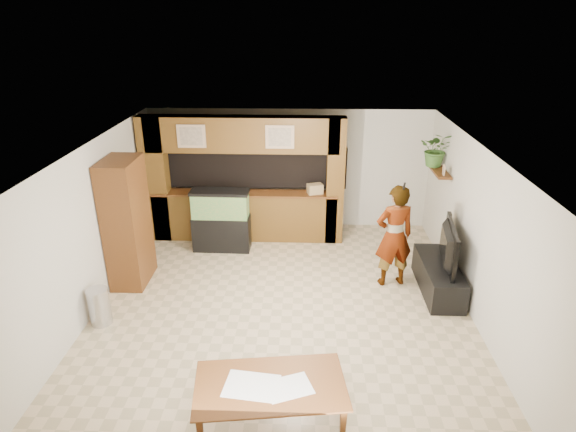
{
  "coord_description": "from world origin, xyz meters",
  "views": [
    {
      "loc": [
        0.34,
        -6.74,
        4.45
      ],
      "look_at": [
        0.07,
        0.6,
        1.32
      ],
      "focal_mm": 30.0,
      "sensor_mm": 36.0,
      "label": 1
    }
  ],
  "objects_px": {
    "aquarium": "(221,221)",
    "television": "(443,245)",
    "dining_table": "(271,407)",
    "pantry_cabinet": "(127,223)",
    "person": "(394,236)"
  },
  "relations": [
    {
      "from": "pantry_cabinet",
      "to": "aquarium",
      "type": "relative_size",
      "value": 1.78
    },
    {
      "from": "television",
      "to": "person",
      "type": "bearing_deg",
      "value": 82.81
    },
    {
      "from": "pantry_cabinet",
      "to": "television",
      "type": "height_order",
      "value": "pantry_cabinet"
    },
    {
      "from": "pantry_cabinet",
      "to": "aquarium",
      "type": "xyz_separation_m",
      "value": [
        1.39,
        1.27,
        -0.5
      ]
    },
    {
      "from": "aquarium",
      "to": "television",
      "type": "xyz_separation_m",
      "value": [
        3.96,
        -1.44,
        0.26
      ]
    },
    {
      "from": "aquarium",
      "to": "television",
      "type": "height_order",
      "value": "aquarium"
    },
    {
      "from": "dining_table",
      "to": "pantry_cabinet",
      "type": "bearing_deg",
      "value": 122.58
    },
    {
      "from": "pantry_cabinet",
      "to": "television",
      "type": "xyz_separation_m",
      "value": [
        5.35,
        -0.16,
        -0.24
      ]
    },
    {
      "from": "aquarium",
      "to": "person",
      "type": "height_order",
      "value": "person"
    },
    {
      "from": "television",
      "to": "person",
      "type": "relative_size",
      "value": 0.68
    },
    {
      "from": "aquarium",
      "to": "dining_table",
      "type": "xyz_separation_m",
      "value": [
        1.3,
        -4.52,
        -0.32
      ]
    },
    {
      "from": "aquarium",
      "to": "person",
      "type": "distance_m",
      "value": 3.43
    },
    {
      "from": "aquarium",
      "to": "television",
      "type": "relative_size",
      "value": 1.01
    },
    {
      "from": "person",
      "to": "dining_table",
      "type": "relative_size",
      "value": 1.08
    },
    {
      "from": "television",
      "to": "dining_table",
      "type": "bearing_deg",
      "value": 147.78
    }
  ]
}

